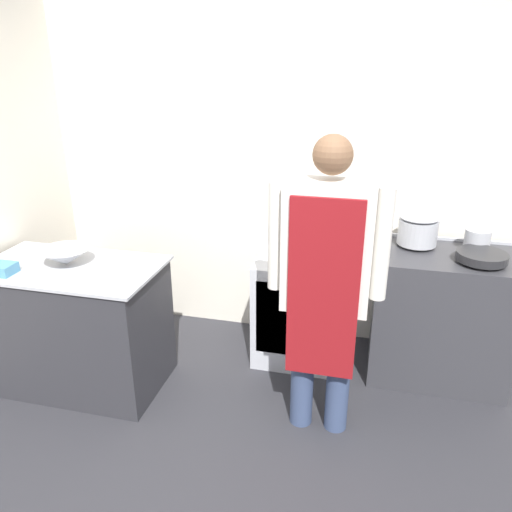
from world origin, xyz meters
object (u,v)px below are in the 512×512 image
object	(u,v)px
stove	(439,315)
person_cook	(326,274)
saute_pan	(482,256)
sauce_pot	(477,239)
fridge_unit	(298,306)
mixing_bowl	(65,257)
plastic_tub	(3,269)
stock_pot	(418,229)

from	to	relation	value
stove	person_cook	size ratio (longest dim) A/B	0.53
saute_pan	sauce_pot	distance (m)	0.22
fridge_unit	mixing_bowl	xyz separation A→B (m)	(-1.44, -0.70, 0.54)
fridge_unit	sauce_pot	bearing A→B (deg)	4.21
fridge_unit	sauce_pot	distance (m)	1.34
plastic_tub	person_cook	bearing A→B (deg)	3.95
plastic_tub	stock_pot	bearing A→B (deg)	21.83
sauce_pot	stock_pot	bearing A→B (deg)	180.00
sauce_pot	saute_pan	bearing A→B (deg)	-90.00
stove	fridge_unit	xyz separation A→B (m)	(-1.01, 0.02, -0.06)
stove	sauce_pot	distance (m)	0.59
plastic_tub	sauce_pot	size ratio (longest dim) A/B	0.80
stock_pot	mixing_bowl	bearing A→B (deg)	-160.60
plastic_tub	sauce_pot	world-z (taller)	sauce_pot
person_cook	saute_pan	distance (m)	1.14
person_cook	mixing_bowl	distance (m)	1.71
fridge_unit	saute_pan	world-z (taller)	saute_pan
person_cook	stock_pot	bearing A→B (deg)	58.62
mixing_bowl	plastic_tub	size ratio (longest dim) A/B	2.46
person_cook	plastic_tub	size ratio (longest dim) A/B	13.38
person_cook	plastic_tub	world-z (taller)	person_cook
stock_pot	person_cook	bearing A→B (deg)	-121.38
mixing_bowl	plastic_tub	xyz separation A→B (m)	(-0.29, -0.23, -0.02)
stove	mixing_bowl	bearing A→B (deg)	-164.48
fridge_unit	person_cook	size ratio (longest dim) A/B	0.45
fridge_unit	stock_pot	bearing A→B (deg)	6.24
stock_pot	sauce_pot	bearing A→B (deg)	-0.00
person_cook	mixing_bowl	bearing A→B (deg)	177.04
plastic_tub	stock_pot	world-z (taller)	stock_pot
mixing_bowl	stock_pot	xyz separation A→B (m)	(2.24, 0.79, 0.11)
person_cook	stock_pot	distance (m)	1.03
fridge_unit	mixing_bowl	bearing A→B (deg)	-154.05
stock_pot	plastic_tub	bearing A→B (deg)	-158.17
stove	plastic_tub	world-z (taller)	plastic_tub
stove	plastic_tub	distance (m)	2.93
plastic_tub	stock_pot	xyz separation A→B (m)	(2.54, 1.02, 0.14)
stove	plastic_tub	xyz separation A→B (m)	(-2.74, -0.91, 0.45)
stock_pot	saute_pan	bearing A→B (deg)	-29.32
saute_pan	sauce_pot	xyz separation A→B (m)	(0.00, 0.22, 0.04)
stock_pot	saute_pan	xyz separation A→B (m)	(0.39, -0.22, -0.08)
stove	stock_pot	bearing A→B (deg)	151.82
person_cook	stove	bearing A→B (deg)	46.03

